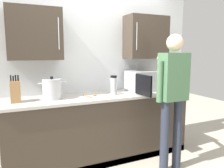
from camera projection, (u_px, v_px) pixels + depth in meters
The scene contains 8 objects.
back_wall_tiled at pixel (93, 56), 3.24m from camera, with size 3.32×0.44×2.72m.
counter_unit at pixel (101, 127), 3.09m from camera, with size 2.55×0.64×0.92m.
microwave_oven at pixel (143, 81), 3.32m from camera, with size 0.51×0.72×0.30m.
stock_pot at pixel (52, 89), 2.74m from camera, with size 0.33×0.24×0.29m.
wooden_spoon at pixel (91, 95), 2.95m from camera, with size 0.19×0.19×0.02m.
thermos_flask at pixel (114, 85), 3.04m from camera, with size 0.09×0.09×0.27m.
knife_block at pixel (15, 91), 2.57m from camera, with size 0.11×0.15×0.33m.
person_figure at pixel (172, 91), 2.69m from camera, with size 0.44×0.53×1.71m.
Camera 1 is at (-1.08, -1.95, 1.50)m, focal length 35.28 mm.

